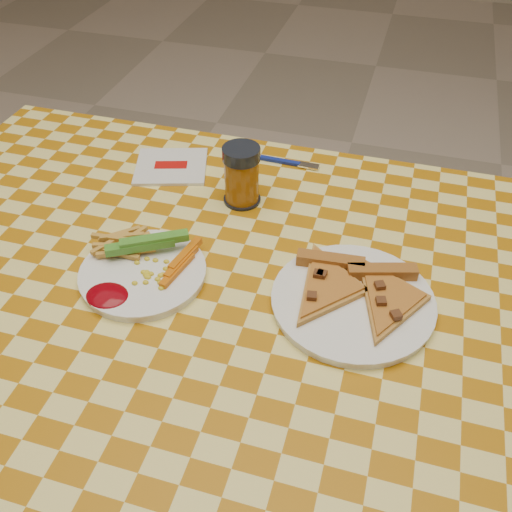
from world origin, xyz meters
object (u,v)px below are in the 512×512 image
Objects in this scene: plate_left at (143,274)px; drink_glass at (242,176)px; plate_right at (353,302)px; table at (226,319)px.

drink_glass reaches higher than plate_left.
plate_right is at bearing 5.42° from plate_left.
drink_glass is (-0.24, 0.21, 0.05)m from plate_right.
drink_glass is at bearing 100.43° from table.
table is 11.52× the size of drink_glass.
plate_right is at bearing 4.92° from table.
drink_glass is at bearing 138.92° from plate_right.
table is at bearing -175.08° from plate_right.
plate_right is 2.16× the size of drink_glass.
plate_left reaches higher than table.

